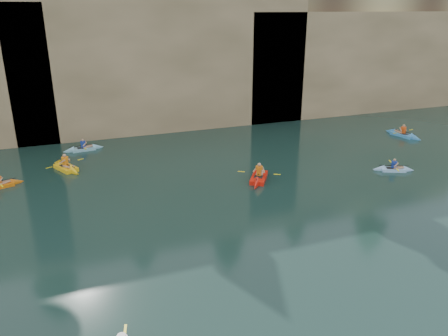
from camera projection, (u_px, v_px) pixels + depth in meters
name	position (u px, v px, depth m)	size (l,w,h in m)	color
ground	(265.00, 276.00, 16.92)	(160.00, 160.00, 0.00)	black
cliff	(129.00, 50.00, 41.19)	(70.00, 16.00, 12.00)	tan
cliff_slab_center	(168.00, 61.00, 35.46)	(24.00, 2.40, 11.40)	tan
cliff_slab_east	(370.00, 61.00, 42.37)	(26.00, 2.40, 9.84)	tan
sea_cave_center	(98.00, 118.00, 34.31)	(3.50, 1.00, 3.20)	black
sea_cave_east	(260.00, 98.00, 38.74)	(5.00, 1.00, 4.50)	black
kayaker_ltblue_near	(393.00, 169.00, 27.74)	(2.64, 1.91, 1.03)	#98CCFF
kayaker_red_far	(259.00, 177.00, 26.32)	(2.64, 3.46, 1.33)	red
kayaker_yellow	(66.00, 167.00, 27.96)	(2.35, 3.23, 1.32)	yellow
kayaker_ltblue_mid	(84.00, 149.00, 31.74)	(2.94, 2.18, 1.10)	#7FBED5
kayaker_blue_east	(403.00, 135.00, 35.24)	(2.36, 3.48, 1.21)	#4197E0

